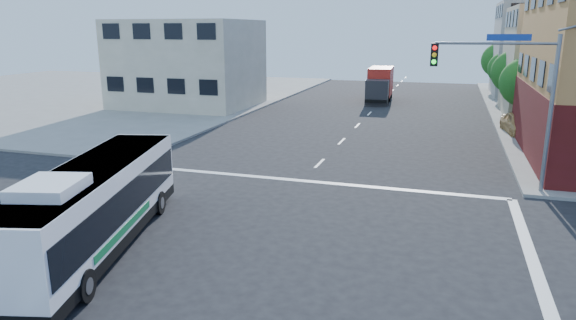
% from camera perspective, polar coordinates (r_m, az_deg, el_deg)
% --- Properties ---
extents(ground, '(120.00, 120.00, 0.00)m').
position_cam_1_polar(ground, '(16.74, -7.58, -11.26)').
color(ground, black).
rests_on(ground, ground).
extents(sidewalk_nw, '(50.00, 50.00, 0.15)m').
position_cam_1_polar(sidewalk_nw, '(64.35, -23.07, 6.88)').
color(sidewalk_nw, gray).
rests_on(sidewalk_nw, ground).
extents(building_east_far, '(12.06, 10.06, 10.00)m').
position_cam_1_polar(building_east_far, '(62.50, 27.59, 10.77)').
color(building_east_far, '#9A9A95').
rests_on(building_east_far, ground).
extents(building_west, '(12.06, 10.06, 8.00)m').
position_cam_1_polar(building_west, '(49.66, -11.09, 10.42)').
color(building_west, beige).
rests_on(building_west, ground).
extents(signal_mast_ne, '(7.91, 1.13, 8.07)m').
position_cam_1_polar(signal_mast_ne, '(24.46, 23.56, 7.98)').
color(signal_mast_ne, slate).
rests_on(signal_mast_ne, ground).
extents(street_tree_a, '(3.60, 3.60, 5.53)m').
position_cam_1_polar(street_tree_a, '(42.03, 24.98, 8.12)').
color(street_tree_a, '#351F13').
rests_on(street_tree_a, ground).
extents(street_tree_b, '(3.80, 3.80, 5.79)m').
position_cam_1_polar(street_tree_b, '(49.94, 23.90, 9.21)').
color(street_tree_b, '#351F13').
rests_on(street_tree_b, ground).
extents(street_tree_c, '(3.40, 3.40, 5.29)m').
position_cam_1_polar(street_tree_c, '(57.90, 23.07, 9.55)').
color(street_tree_c, '#351F13').
rests_on(street_tree_c, ground).
extents(street_tree_d, '(4.00, 4.00, 6.03)m').
position_cam_1_polar(street_tree_d, '(65.84, 22.50, 10.42)').
color(street_tree_d, '#351F13').
rests_on(street_tree_d, ground).
extents(transit_bus, '(4.90, 10.94, 3.17)m').
position_cam_1_polar(transit_bus, '(18.17, -20.68, -4.73)').
color(transit_bus, black).
rests_on(transit_bus, ground).
extents(box_truck, '(2.54, 7.58, 3.37)m').
position_cam_1_polar(box_truck, '(53.34, 10.16, 8.16)').
color(box_truck, '#27282C').
rests_on(box_truck, ground).
extents(parked_car, '(2.43, 4.73, 1.54)m').
position_cam_1_polar(parked_car, '(39.45, 24.26, 3.71)').
color(parked_car, tan).
rests_on(parked_car, ground).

